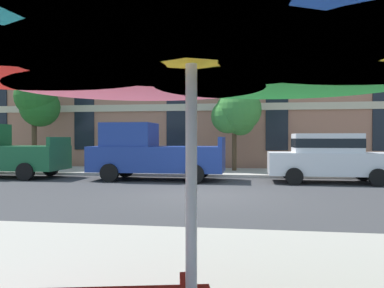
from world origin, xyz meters
TOP-DOWN VIEW (x-y plane):
  - ground_plane at (0.00, 0.00)m, footprint 120.00×120.00m
  - sidewalk_far at (0.00, 6.80)m, footprint 56.00×3.60m
  - apartment_building at (0.00, 14.99)m, footprint 40.55×12.08m
  - pickup_blue at (-2.55, 3.70)m, footprint 5.10×2.12m
  - sedan_white at (4.03, 3.70)m, footprint 4.40×1.98m
  - street_tree_left at (-9.25, 7.19)m, footprint 2.11×2.22m
  - street_tree_middle at (0.55, 7.05)m, footprint 2.30×2.17m
  - patio_umbrella at (0.91, -9.00)m, footprint 4.16×3.86m

SIDE VIEW (x-z plane):
  - ground_plane at x=0.00m, z-range 0.00..0.00m
  - sidewalk_far at x=0.00m, z-range 0.00..0.12m
  - sedan_white at x=4.03m, z-range 0.06..1.84m
  - pickup_blue at x=-2.55m, z-range -0.07..2.13m
  - patio_umbrella at x=0.91m, z-range 0.97..3.42m
  - street_tree_middle at x=0.55m, z-range 0.82..4.74m
  - street_tree_left at x=-9.25m, z-range 1.07..5.77m
  - apartment_building at x=0.00m, z-range 0.00..12.80m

